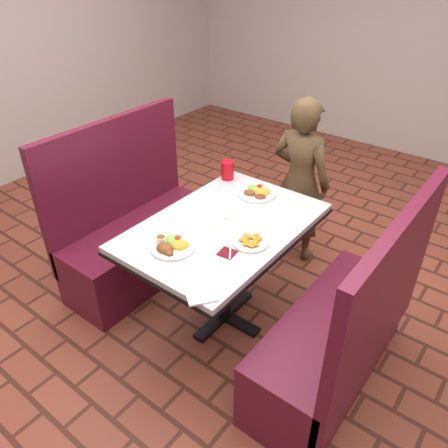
{
  "coord_description": "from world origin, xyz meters",
  "views": [
    {
      "loc": [
        1.32,
        -1.7,
        2.14
      ],
      "look_at": [
        0.0,
        0.0,
        0.75
      ],
      "focal_mm": 35.0,
      "sensor_mm": 36.0,
      "label": 1
    }
  ],
  "objects_px": {
    "booth_bench_right": "(339,337)",
    "red_tumbler": "(228,170)",
    "far_dinner_plate": "(257,191)",
    "plantain_plate": "(250,241)",
    "diner_person": "(300,182)",
    "dining_table": "(224,237)",
    "booth_bench_left": "(138,236)",
    "near_dinner_plate": "(171,244)"
  },
  "relations": [
    {
      "from": "booth_bench_right",
      "to": "red_tumbler",
      "type": "distance_m",
      "value": 1.33
    },
    {
      "from": "far_dinner_plate",
      "to": "plantain_plate",
      "type": "distance_m",
      "value": 0.56
    },
    {
      "from": "diner_person",
      "to": "far_dinner_plate",
      "type": "xyz_separation_m",
      "value": [
        -0.04,
        -0.52,
        0.13
      ]
    },
    {
      "from": "diner_person",
      "to": "dining_table",
      "type": "bearing_deg",
      "value": 90.91
    },
    {
      "from": "plantain_plate",
      "to": "diner_person",
      "type": "bearing_deg",
      "value": 103.78
    },
    {
      "from": "booth_bench_left",
      "to": "near_dinner_plate",
      "type": "relative_size",
      "value": 5.02
    },
    {
      "from": "booth_bench_right",
      "to": "near_dinner_plate",
      "type": "height_order",
      "value": "booth_bench_right"
    },
    {
      "from": "dining_table",
      "to": "plantain_plate",
      "type": "xyz_separation_m",
      "value": [
        0.23,
        -0.07,
        0.11
      ]
    },
    {
      "from": "dining_table",
      "to": "far_dinner_plate",
      "type": "distance_m",
      "value": 0.44
    },
    {
      "from": "dining_table",
      "to": "far_dinner_plate",
      "type": "bearing_deg",
      "value": 96.52
    },
    {
      "from": "booth_bench_right",
      "to": "near_dinner_plate",
      "type": "xyz_separation_m",
      "value": [
        -0.87,
        -0.37,
        0.45
      ]
    },
    {
      "from": "dining_table",
      "to": "booth_bench_left",
      "type": "height_order",
      "value": "booth_bench_left"
    },
    {
      "from": "booth_bench_left",
      "to": "red_tumbler",
      "type": "distance_m",
      "value": 0.82
    },
    {
      "from": "plantain_plate",
      "to": "red_tumbler",
      "type": "height_order",
      "value": "red_tumbler"
    },
    {
      "from": "near_dinner_plate",
      "to": "booth_bench_right",
      "type": "bearing_deg",
      "value": 22.7
    },
    {
      "from": "booth_bench_right",
      "to": "diner_person",
      "type": "bearing_deg",
      "value": 130.74
    },
    {
      "from": "near_dinner_plate",
      "to": "far_dinner_plate",
      "type": "distance_m",
      "value": 0.78
    },
    {
      "from": "booth_bench_right",
      "to": "near_dinner_plate",
      "type": "bearing_deg",
      "value": -157.3
    },
    {
      "from": "diner_person",
      "to": "plantain_plate",
      "type": "relative_size",
      "value": 6.49
    },
    {
      "from": "red_tumbler",
      "to": "booth_bench_right",
      "type": "bearing_deg",
      "value": -22.79
    },
    {
      "from": "near_dinner_plate",
      "to": "red_tumbler",
      "type": "distance_m",
      "value": 0.88
    },
    {
      "from": "dining_table",
      "to": "booth_bench_left",
      "type": "distance_m",
      "value": 0.86
    },
    {
      "from": "diner_person",
      "to": "booth_bench_left",
      "type": "bearing_deg",
      "value": 50.3
    },
    {
      "from": "booth_bench_left",
      "to": "plantain_plate",
      "type": "bearing_deg",
      "value": -3.61
    },
    {
      "from": "near_dinner_plate",
      "to": "far_dinner_plate",
      "type": "bearing_deg",
      "value": 88.0
    },
    {
      "from": "near_dinner_plate",
      "to": "dining_table",
      "type": "bearing_deg",
      "value": 78.39
    },
    {
      "from": "dining_table",
      "to": "booth_bench_right",
      "type": "xyz_separation_m",
      "value": [
        0.8,
        0.0,
        -0.32
      ]
    },
    {
      "from": "diner_person",
      "to": "plantain_plate",
      "type": "distance_m",
      "value": 1.04
    },
    {
      "from": "far_dinner_plate",
      "to": "red_tumbler",
      "type": "xyz_separation_m",
      "value": [
        -0.29,
        0.06,
        0.04
      ]
    },
    {
      "from": "red_tumbler",
      "to": "plantain_plate",
      "type": "bearing_deg",
      "value": -43.43
    },
    {
      "from": "red_tumbler",
      "to": "booth_bench_left",
      "type": "bearing_deg",
      "value": -133.85
    },
    {
      "from": "dining_table",
      "to": "booth_bench_left",
      "type": "relative_size",
      "value": 1.01
    },
    {
      "from": "near_dinner_plate",
      "to": "far_dinner_plate",
      "type": "xyz_separation_m",
      "value": [
        0.03,
        0.78,
        -0.0
      ]
    },
    {
      "from": "plantain_plate",
      "to": "booth_bench_right",
      "type": "bearing_deg",
      "value": 6.59
    },
    {
      "from": "near_dinner_plate",
      "to": "plantain_plate",
      "type": "distance_m",
      "value": 0.43
    },
    {
      "from": "plantain_plate",
      "to": "near_dinner_plate",
      "type": "bearing_deg",
      "value": -135.87
    },
    {
      "from": "near_dinner_plate",
      "to": "plantain_plate",
      "type": "relative_size",
      "value": 1.21
    },
    {
      "from": "far_dinner_plate",
      "to": "diner_person",
      "type": "bearing_deg",
      "value": 86.17
    },
    {
      "from": "dining_table",
      "to": "far_dinner_plate",
      "type": "relative_size",
      "value": 4.89
    },
    {
      "from": "diner_person",
      "to": "booth_bench_right",
      "type": "bearing_deg",
      "value": 130.88
    },
    {
      "from": "dining_table",
      "to": "booth_bench_left",
      "type": "bearing_deg",
      "value": 180.0
    },
    {
      "from": "plantain_plate",
      "to": "red_tumbler",
      "type": "relative_size",
      "value": 1.5
    }
  ]
}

